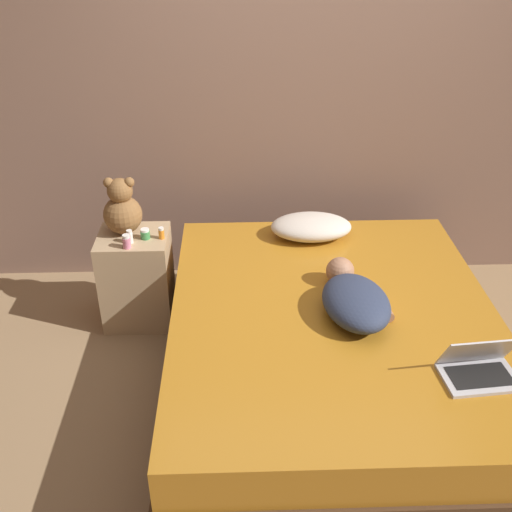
{
  "coord_description": "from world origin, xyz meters",
  "views": [
    {
      "loc": [
        -0.48,
        -2.45,
        2.31
      ],
      "look_at": [
        -0.39,
        0.25,
        0.7
      ],
      "focal_mm": 42.0,
      "sensor_mm": 36.0,
      "label": 1
    }
  ],
  "objects": [
    {
      "name": "pillow",
      "position": [
        -0.03,
        0.78,
        0.59
      ],
      "size": [
        0.49,
        0.32,
        0.14
      ],
      "color": "beige",
      "rests_on": "bed"
    },
    {
      "name": "nightstand",
      "position": [
        -1.11,
        0.69,
        0.3
      ],
      "size": [
        0.42,
        0.37,
        0.6
      ],
      "color": "tan",
      "rests_on": "ground_plane"
    },
    {
      "name": "ground_plane",
      "position": [
        0.0,
        0.0,
        0.0
      ],
      "size": [
        12.0,
        12.0,
        0.0
      ],
      "primitive_type": "plane",
      "color": "#937551"
    },
    {
      "name": "bed",
      "position": [
        0.0,
        0.0,
        0.26
      ],
      "size": [
        1.68,
        2.01,
        0.52
      ],
      "color": "#4C331E",
      "rests_on": "ground_plane"
    },
    {
      "name": "person_lying",
      "position": [
        0.09,
        -0.01,
        0.6
      ],
      "size": [
        0.37,
        0.63,
        0.16
      ],
      "rotation": [
        0.0,
        0.0,
        0.11
      ],
      "color": "#2D3851",
      "rests_on": "bed"
    },
    {
      "name": "teddy_bear",
      "position": [
        -1.16,
        0.75,
        0.75
      ],
      "size": [
        0.23,
        0.23,
        0.35
      ],
      "color": "brown",
      "rests_on": "nightstand"
    },
    {
      "name": "bottle_white",
      "position": [
        -1.11,
        0.61,
        0.64
      ],
      "size": [
        0.04,
        0.04,
        0.08
      ],
      "color": "white",
      "rests_on": "nightstand"
    },
    {
      "name": "wall_back",
      "position": [
        0.0,
        1.28,
        1.3
      ],
      "size": [
        8.0,
        0.06,
        2.6
      ],
      "color": "#846656",
      "rests_on": "ground_plane"
    },
    {
      "name": "bottle_green",
      "position": [
        -1.03,
        0.66,
        0.63
      ],
      "size": [
        0.05,
        0.05,
        0.06
      ],
      "color": "#3D8E4C",
      "rests_on": "nightstand"
    },
    {
      "name": "bottle_orange",
      "position": [
        -0.93,
        0.65,
        0.63
      ],
      "size": [
        0.03,
        0.03,
        0.07
      ],
      "color": "orange",
      "rests_on": "nightstand"
    },
    {
      "name": "bottle_pink",
      "position": [
        -1.12,
        0.55,
        0.64
      ],
      "size": [
        0.05,
        0.05,
        0.08
      ],
      "color": "pink",
      "rests_on": "nightstand"
    },
    {
      "name": "laptop",
      "position": [
        0.55,
        -0.5,
        0.57
      ],
      "size": [
        0.34,
        0.24,
        0.2
      ],
      "rotation": [
        0.0,
        0.0,
        0.09
      ],
      "color": "silver",
      "rests_on": "bed"
    }
  ]
}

